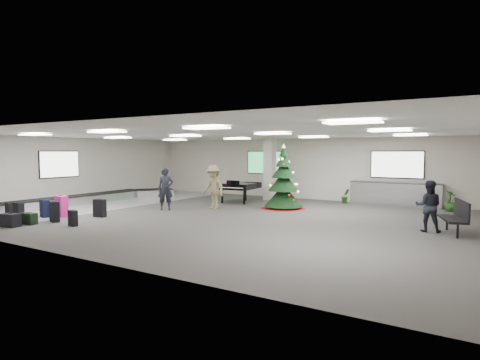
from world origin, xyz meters
The scene contains 21 objects.
ground centered at (0.00, 0.00, 0.00)m, with size 18.00×18.00×0.00m, color #34312F.
room_envelope centered at (-0.38, 0.67, 2.33)m, with size 18.02×14.02×3.21m.
baggage_carousel centered at (-7.84, -0.08, 0.21)m, with size 2.28×9.71×0.43m.
service_counter centered at (5.00, 6.65, 0.55)m, with size 4.05×0.65×1.08m.
suitcase_0 centered at (-6.07, -4.69, 0.31)m, with size 0.41×0.23×0.65m.
suitcase_1 centered at (-4.52, -4.28, 0.37)m, with size 0.53×0.40×0.75m.
pink_suitcase centered at (-5.28, -3.49, 0.41)m, with size 0.55×0.35×0.84m.
suitcase_3 centered at (-4.01, -2.73, 0.34)m, with size 0.49×0.32×0.70m.
navy_suitcase centered at (-5.76, -3.87, 0.34)m, with size 0.49×0.37×0.70m.
suitcase_5 centered at (-6.79, -4.62, 0.29)m, with size 0.41×0.25×0.59m.
green_duffel centered at (-4.84, -5.04, 0.19)m, with size 0.60×0.33×0.40m.
suitcase_7 centered at (-3.25, -4.46, 0.26)m, with size 0.40×0.26×0.55m.
black_duffel centered at (-4.92, -5.65, 0.22)m, with size 0.71×0.48×0.45m.
christmas_tree centered at (1.02, 3.01, 0.98)m, with size 2.00×2.00×2.85m.
grand_piano centered at (-1.82, 3.89, 0.80)m, with size 1.68×2.08×1.13m.
bench centered at (7.85, 0.71, 0.58)m, with size 0.99×1.72×1.03m.
traveler_a centered at (-3.11, -0.01, 0.90)m, with size 0.66×0.43×1.81m, color black.
traveler_b centered at (-1.57, 1.37, 0.96)m, with size 1.24×0.71×1.92m, color olive.
traveler_bench centered at (7.07, 0.71, 0.80)m, with size 0.78×0.61×1.61m, color black.
potted_plant_left centered at (2.81, 6.21, 0.36)m, with size 0.39×0.32×0.71m, color #173812.
potted_plant_right centered at (7.35, 5.98, 0.44)m, with size 0.50×0.50×0.89m, color #173812.
Camera 1 is at (8.53, -12.91, 2.49)m, focal length 30.00 mm.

